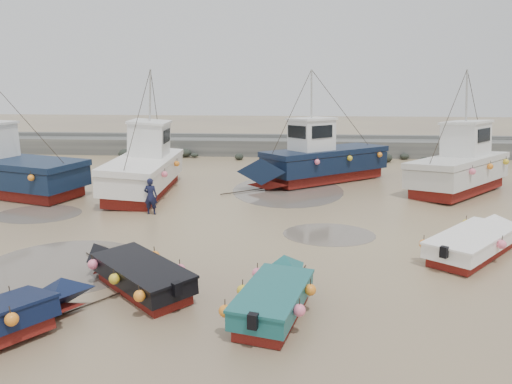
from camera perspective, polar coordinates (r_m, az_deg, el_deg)
ground at (r=17.05m, az=-5.91°, el=-7.27°), size 120.00×120.00×0.00m
seawall at (r=38.19m, az=-0.11°, el=5.20°), size 60.00×4.92×1.50m
puddle_a at (r=17.27m, az=-21.04°, el=-7.83°), size 5.27×5.27×0.01m
puddle_b at (r=19.36m, az=8.34°, el=-4.81°), size 3.54×3.54×0.01m
puddle_c at (r=23.92m, az=-23.60°, el=-2.30°), size 3.73×3.73×0.01m
puddle_d at (r=26.52m, az=3.66°, el=0.23°), size 5.87×5.87×0.01m
dinghy_2 at (r=12.94m, az=2.40°, el=-11.37°), size 2.42×5.22×1.43m
dinghy_3 at (r=18.51m, az=23.97°, el=-4.95°), size 4.87×5.42×1.43m
dinghy_4 at (r=14.75m, az=-13.52°, el=-8.62°), size 4.63×4.62×1.43m
cabin_boat_1 at (r=26.64m, az=-12.50°, el=2.89°), size 3.20×10.72×6.22m
cabin_boat_2 at (r=28.45m, az=6.98°, el=3.76°), size 9.30×7.35×6.22m
cabin_boat_3 at (r=28.11m, az=22.76°, el=2.79°), size 7.41×7.87×6.22m
person at (r=22.39m, az=-11.85°, el=-2.48°), size 0.60×0.41×1.61m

